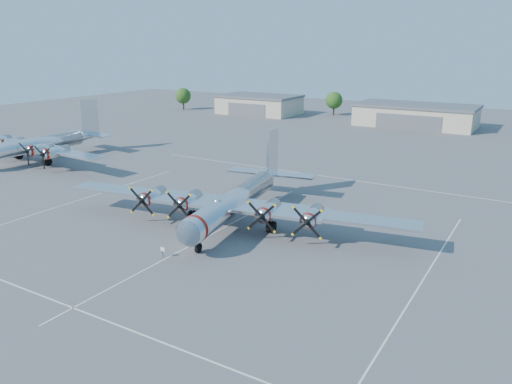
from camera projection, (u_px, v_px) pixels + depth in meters
The scene contains 9 objects.
ground at pixel (232, 224), 56.48m from camera, with size 260.00×260.00×0.00m, color #515153.
parking_lines at pixel (223, 228), 55.05m from camera, with size 60.00×50.08×0.01m.
hangar_west at pixel (259, 104), 145.28m from camera, with size 22.60×14.60×5.40m.
hangar_center at pixel (416, 115), 123.05m from camera, with size 28.60×14.60×5.40m.
tree_far_west at pixel (183, 96), 153.95m from camera, with size 4.80×4.80×6.64m.
tree_west at pixel (334, 100), 141.57m from camera, with size 4.80×4.80×6.64m.
main_bomber_b29 at pixel (237, 222), 57.08m from camera, with size 40.41×27.64×8.94m, color silver, non-canonical shape.
bomber_west at pixel (41, 161), 87.06m from camera, with size 36.67×25.97×9.69m, color silver, non-canonical shape.
info_placard at pixel (163, 250), 47.37m from camera, with size 0.53×0.09×1.01m.
Camera 1 is at (29.76, -44.10, 19.51)m, focal length 35.00 mm.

